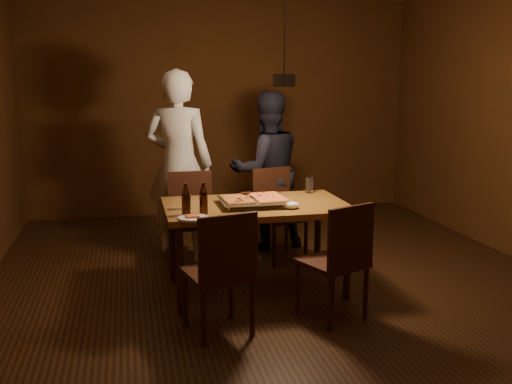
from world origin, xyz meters
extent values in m
plane|color=#39210F|center=(0.00, 0.00, 0.00)|extent=(6.00, 6.00, 0.00)
plane|color=#532D13|center=(0.00, 3.00, 1.40)|extent=(5.00, 0.00, 5.00)
cube|color=brown|center=(-0.22, 0.05, 0.72)|extent=(1.50, 0.90, 0.05)
cylinder|color=#38190F|center=(-0.89, -0.32, 0.35)|extent=(0.06, 0.06, 0.70)
cylinder|color=#38190F|center=(0.45, -0.32, 0.35)|extent=(0.06, 0.06, 0.70)
cylinder|color=#38190F|center=(-0.89, 0.42, 0.35)|extent=(0.06, 0.06, 0.70)
cylinder|color=#38190F|center=(0.45, 0.42, 0.35)|extent=(0.06, 0.06, 0.70)
cube|color=#38190F|center=(-0.67, 0.76, 0.43)|extent=(0.43, 0.43, 0.04)
cube|color=#38190F|center=(-0.67, 0.95, 0.67)|extent=(0.42, 0.04, 0.45)
cube|color=#38190F|center=(0.20, 0.81, 0.43)|extent=(0.52, 0.52, 0.04)
cube|color=#38190F|center=(0.15, 0.99, 0.67)|extent=(0.41, 0.14, 0.45)
cube|color=#38190F|center=(-0.66, -0.68, 0.43)|extent=(0.51, 0.51, 0.04)
cube|color=#38190F|center=(-0.61, -0.87, 0.67)|extent=(0.42, 0.13, 0.45)
cube|color=#38190F|center=(0.21, -0.62, 0.43)|extent=(0.55, 0.55, 0.04)
cube|color=#38190F|center=(0.28, -0.80, 0.67)|extent=(0.40, 0.19, 0.45)
cube|color=silver|center=(-0.24, 0.01, 0.77)|extent=(0.59, 0.50, 0.05)
cube|color=maroon|center=(-0.38, 0.00, 0.81)|extent=(0.24, 0.37, 0.02)
cube|color=gold|center=(-0.12, 0.02, 0.81)|extent=(0.29, 0.43, 0.02)
cylinder|color=black|center=(-0.82, -0.21, 0.83)|extent=(0.06, 0.06, 0.16)
cone|color=black|center=(-0.82, -0.21, 0.95)|extent=(0.06, 0.06, 0.09)
cylinder|color=black|center=(-0.68, -0.21, 0.83)|extent=(0.06, 0.06, 0.16)
cone|color=black|center=(-0.68, -0.21, 0.95)|extent=(0.06, 0.06, 0.09)
cylinder|color=silver|center=(-0.80, 0.00, 0.81)|extent=(0.07, 0.07, 0.12)
cylinder|color=silver|center=(0.36, 0.40, 0.82)|extent=(0.07, 0.07, 0.14)
cylinder|color=white|center=(-0.78, -0.35, 0.76)|extent=(0.22, 0.22, 0.02)
cube|color=gold|center=(-0.78, -0.35, 0.77)|extent=(0.10, 0.08, 0.01)
ellipsoid|color=white|center=(0.02, -0.18, 0.78)|extent=(0.13, 0.10, 0.06)
imported|color=silver|center=(-0.74, 1.24, 0.93)|extent=(0.80, 0.67, 1.86)
imported|color=black|center=(0.18, 1.29, 0.82)|extent=(0.85, 0.70, 1.64)
cylinder|color=black|center=(0.00, 0.00, 1.75)|extent=(0.18, 0.18, 0.10)
cylinder|color=black|center=(0.00, 0.00, 2.30)|extent=(0.01, 0.01, 1.00)
camera|label=1|loc=(-1.23, -4.43, 1.77)|focal=40.00mm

